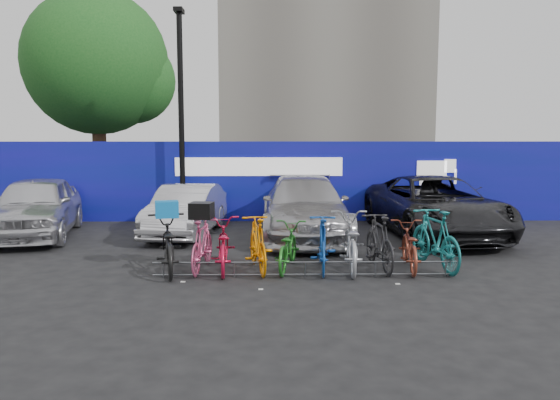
{
  "coord_description": "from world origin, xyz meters",
  "views": [
    {
      "loc": [
        -0.61,
        -10.4,
        2.62
      ],
      "look_at": [
        -0.42,
        2.0,
        1.12
      ],
      "focal_mm": 35.0,
      "sensor_mm": 36.0,
      "label": 1
    }
  ],
  "objects_px": {
    "car_0": "(36,207)",
    "bike_3": "(258,244)",
    "bike_2": "(222,245)",
    "bike_5": "(323,244)",
    "car_1": "(186,210)",
    "bike_7": "(379,242)",
    "bike_9": "(435,239)",
    "lamppost": "(181,111)",
    "bike_0": "(168,245)",
    "bike_4": "(287,247)",
    "car_3": "(435,206)",
    "bike_6": "(350,242)",
    "car_2": "(304,207)",
    "bike_8": "(409,246)",
    "bike_1": "(202,245)",
    "tree": "(103,67)",
    "bike_rack": "(305,268)"
  },
  "relations": [
    {
      "from": "car_0",
      "to": "bike_2",
      "type": "distance_m",
      "value": 6.21
    },
    {
      "from": "bike_rack",
      "to": "bike_6",
      "type": "relative_size",
      "value": 2.71
    },
    {
      "from": "car_1",
      "to": "bike_3",
      "type": "xyz_separation_m",
      "value": [
        1.96,
        -3.85,
        -0.11
      ]
    },
    {
      "from": "bike_0",
      "to": "bike_3",
      "type": "distance_m",
      "value": 1.71
    },
    {
      "from": "car_1",
      "to": "bike_3",
      "type": "bearing_deg",
      "value": -56.49
    },
    {
      "from": "car_0",
      "to": "bike_5",
      "type": "distance_m",
      "value": 7.9
    },
    {
      "from": "bike_3",
      "to": "bike_9",
      "type": "relative_size",
      "value": 0.9
    },
    {
      "from": "bike_2",
      "to": "bike_9",
      "type": "relative_size",
      "value": 0.95
    },
    {
      "from": "car_3",
      "to": "bike_9",
      "type": "height_order",
      "value": "car_3"
    },
    {
      "from": "bike_4",
      "to": "bike_5",
      "type": "height_order",
      "value": "bike_5"
    },
    {
      "from": "lamppost",
      "to": "bike_2",
      "type": "height_order",
      "value": "lamppost"
    },
    {
      "from": "bike_5",
      "to": "bike_9",
      "type": "bearing_deg",
      "value": -172.05
    },
    {
      "from": "bike_7",
      "to": "bike_9",
      "type": "distance_m",
      "value": 1.1
    },
    {
      "from": "car_0",
      "to": "car_2",
      "type": "distance_m",
      "value": 6.87
    },
    {
      "from": "bike_1",
      "to": "car_2",
      "type": "bearing_deg",
      "value": -116.06
    },
    {
      "from": "bike_rack",
      "to": "bike_3",
      "type": "distance_m",
      "value": 1.06
    },
    {
      "from": "bike_7",
      "to": "bike_9",
      "type": "xyz_separation_m",
      "value": [
        1.1,
        0.04,
        0.05
      ]
    },
    {
      "from": "bike_rack",
      "to": "bike_9",
      "type": "xyz_separation_m",
      "value": [
        2.57,
        0.61,
        0.43
      ]
    },
    {
      "from": "car_1",
      "to": "bike_5",
      "type": "bearing_deg",
      "value": -43.75
    },
    {
      "from": "bike_3",
      "to": "bike_7",
      "type": "bearing_deg",
      "value": 172.02
    },
    {
      "from": "car_3",
      "to": "bike_5",
      "type": "height_order",
      "value": "car_3"
    },
    {
      "from": "bike_8",
      "to": "bike_2",
      "type": "bearing_deg",
      "value": 6.27
    },
    {
      "from": "bike_5",
      "to": "bike_9",
      "type": "distance_m",
      "value": 2.22
    },
    {
      "from": "car_3",
      "to": "bike_1",
      "type": "height_order",
      "value": "car_3"
    },
    {
      "from": "bike_4",
      "to": "car_1",
      "type": "bearing_deg",
      "value": -44.66
    },
    {
      "from": "bike_3",
      "to": "bike_2",
      "type": "bearing_deg",
      "value": -16.03
    },
    {
      "from": "car_2",
      "to": "bike_5",
      "type": "distance_m",
      "value": 3.63
    },
    {
      "from": "bike_6",
      "to": "bike_1",
      "type": "bearing_deg",
      "value": 5.09
    },
    {
      "from": "car_3",
      "to": "bike_7",
      "type": "xyz_separation_m",
      "value": [
        -2.15,
        -3.58,
        -0.22
      ]
    },
    {
      "from": "lamppost",
      "to": "bike_5",
      "type": "bearing_deg",
      "value": -57.29
    },
    {
      "from": "bike_5",
      "to": "bike_0",
      "type": "bearing_deg",
      "value": 4.23
    },
    {
      "from": "car_0",
      "to": "bike_3",
      "type": "xyz_separation_m",
      "value": [
        5.76,
        -3.64,
        -0.24
      ]
    },
    {
      "from": "bike_4",
      "to": "bike_6",
      "type": "xyz_separation_m",
      "value": [
        1.23,
        -0.01,
        0.09
      ]
    },
    {
      "from": "lamppost",
      "to": "bike_7",
      "type": "xyz_separation_m",
      "value": [
        4.68,
        -5.43,
        -2.73
      ]
    },
    {
      "from": "bike_6",
      "to": "bike_0",
      "type": "bearing_deg",
      "value": 6.46
    },
    {
      "from": "bike_rack",
      "to": "car_1",
      "type": "xyz_separation_m",
      "value": [
        -2.84,
        4.31,
        0.49
      ]
    },
    {
      "from": "tree",
      "to": "bike_0",
      "type": "distance_m",
      "value": 11.94
    },
    {
      "from": "bike_3",
      "to": "bike_8",
      "type": "xyz_separation_m",
      "value": [
        2.93,
        0.07,
        -0.08
      ]
    },
    {
      "from": "car_3",
      "to": "bike_1",
      "type": "distance_m",
      "value": 6.66
    },
    {
      "from": "car_2",
      "to": "bike_8",
      "type": "height_order",
      "value": "car_2"
    },
    {
      "from": "car_3",
      "to": "bike_9",
      "type": "xyz_separation_m",
      "value": [
        -1.05,
        -3.54,
        -0.17
      ]
    },
    {
      "from": "tree",
      "to": "bike_rack",
      "type": "height_order",
      "value": "tree"
    },
    {
      "from": "tree",
      "to": "bike_9",
      "type": "bearing_deg",
      "value": -47.06
    },
    {
      "from": "bike_2",
      "to": "bike_5",
      "type": "distance_m",
      "value": 1.93
    },
    {
      "from": "bike_2",
      "to": "bike_5",
      "type": "relative_size",
      "value": 1.06
    },
    {
      "from": "bike_0",
      "to": "lamppost",
      "type": "bearing_deg",
      "value": -96.84
    },
    {
      "from": "bike_2",
      "to": "bike_3",
      "type": "xyz_separation_m",
      "value": [
        0.68,
        -0.06,
        0.04
      ]
    },
    {
      "from": "bike_2",
      "to": "bike_4",
      "type": "height_order",
      "value": "bike_2"
    },
    {
      "from": "car_3",
      "to": "bike_9",
      "type": "bearing_deg",
      "value": -111.49
    },
    {
      "from": "bike_6",
      "to": "bike_3",
      "type": "bearing_deg",
      "value": 7.68
    }
  ]
}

